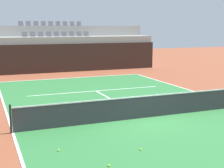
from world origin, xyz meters
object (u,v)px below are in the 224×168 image
object	(u,v)px
tennis_net	(145,106)
tennis_ball_0	(58,150)
tennis_ball_1	(109,165)
tennis_ball_2	(140,149)

from	to	relation	value
tennis_net	tennis_ball_0	size ratio (longest dim) A/B	167.88
tennis_net	tennis_ball_0	distance (m)	4.94
tennis_ball_0	tennis_ball_1	distance (m)	1.97
tennis_ball_1	tennis_net	bearing A→B (deg)	51.41
tennis_net	tennis_ball_0	xyz separation A→B (m)	(-4.29, -2.40, -0.47)
tennis_ball_0	tennis_ball_2	bearing A→B (deg)	-19.91
tennis_ball_0	tennis_net	bearing A→B (deg)	29.18
tennis_net	tennis_ball_0	bearing A→B (deg)	-150.82
tennis_ball_0	tennis_ball_1	xyz separation A→B (m)	(1.05, -1.66, 0.00)
tennis_net	tennis_ball_1	size ratio (longest dim) A/B	167.88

